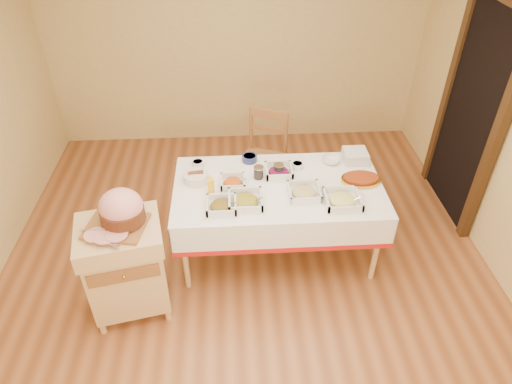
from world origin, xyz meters
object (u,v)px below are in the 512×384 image
(ham_on_board, at_px, (121,211))
(preserve_jar_left, at_px, (259,173))
(butcher_cart, at_px, (126,264))
(preserve_jar_right, at_px, (279,170))
(dining_chair, at_px, (264,158))
(bread_basket, at_px, (196,177))
(plate_stack, at_px, (355,156))
(mustard_bottle, at_px, (211,185))
(brass_platter, at_px, (361,179))
(dining_table, at_px, (278,200))

(ham_on_board, xyz_separation_m, preserve_jar_left, (1.05, 0.70, -0.20))
(butcher_cart, distance_m, preserve_jar_right, 1.52)
(dining_chair, xyz_separation_m, bread_basket, (-0.65, -0.73, 0.29))
(preserve_jar_left, height_order, plate_stack, preserve_jar_left)
(dining_chair, xyz_separation_m, preserve_jar_left, (-0.10, -0.71, 0.30))
(mustard_bottle, distance_m, plate_stack, 1.40)
(dining_chair, xyz_separation_m, plate_stack, (0.81, -0.49, 0.30))
(preserve_jar_left, distance_m, mustard_bottle, 0.46)
(preserve_jar_right, xyz_separation_m, bread_basket, (-0.73, -0.05, -0.01))
(butcher_cart, height_order, preserve_jar_right, butcher_cart)
(bread_basket, distance_m, brass_platter, 1.45)
(dining_table, height_order, preserve_jar_left, preserve_jar_left)
(mustard_bottle, bearing_deg, preserve_jar_right, 21.36)
(preserve_jar_left, distance_m, brass_platter, 0.90)
(dining_table, height_order, dining_chair, dining_chair)
(ham_on_board, relative_size, plate_stack, 2.10)
(dining_table, bearing_deg, brass_platter, 1.82)
(preserve_jar_right, height_order, plate_stack, preserve_jar_right)
(plate_stack, bearing_deg, ham_on_board, -154.78)
(preserve_jar_left, bearing_deg, butcher_cart, -145.92)
(preserve_jar_left, relative_size, brass_platter, 0.33)
(butcher_cart, distance_m, dining_chair, 1.88)
(dining_table, bearing_deg, preserve_jar_left, 141.85)
(dining_chair, xyz_separation_m, brass_platter, (0.79, -0.82, 0.27))
(plate_stack, height_order, brass_platter, plate_stack)
(preserve_jar_left, bearing_deg, bread_basket, -178.01)
(plate_stack, bearing_deg, preserve_jar_left, -166.43)
(preserve_jar_right, relative_size, plate_stack, 0.53)
(mustard_bottle, relative_size, brass_platter, 0.51)
(butcher_cart, bearing_deg, ham_on_board, 38.05)
(ham_on_board, height_order, plate_stack, ham_on_board)
(dining_chair, bearing_deg, bread_basket, -131.82)
(dining_table, relative_size, preserve_jar_left, 15.69)
(brass_platter, bearing_deg, preserve_jar_right, 169.15)
(butcher_cart, bearing_deg, preserve_jar_left, 34.08)
(ham_on_board, bearing_deg, brass_platter, 17.11)
(dining_table, relative_size, plate_stack, 8.46)
(butcher_cart, height_order, mustard_bottle, mustard_bottle)
(brass_platter, bearing_deg, plate_stack, 86.42)
(dining_table, distance_m, mustard_bottle, 0.63)
(dining_table, relative_size, brass_platter, 5.16)
(dining_chair, height_order, preserve_jar_left, dining_chair)
(preserve_jar_right, xyz_separation_m, plate_stack, (0.74, 0.19, 0.00))
(butcher_cart, distance_m, mustard_bottle, 0.93)
(ham_on_board, bearing_deg, preserve_jar_left, 33.90)
(plate_stack, distance_m, brass_platter, 0.33)
(plate_stack, bearing_deg, butcher_cart, -154.45)
(ham_on_board, bearing_deg, dining_chair, 50.88)
(butcher_cart, xyz_separation_m, ham_on_board, (0.05, 0.04, 0.51))
(dining_chair, bearing_deg, preserve_jar_right, -83.53)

